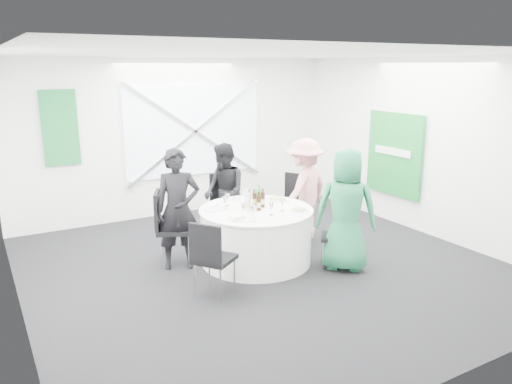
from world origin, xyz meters
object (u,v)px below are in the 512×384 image
banquet_table (256,235)px  chair_front_right (342,232)px  person_woman_pink (304,190)px  person_man_back (224,192)px  chair_back_left (167,222)px  person_man_back_left (178,209)px  clear_water_bottle (247,202)px  chair_back (225,199)px  person_woman_green (346,210)px  chair_front_left (211,254)px  chair_back_right (294,201)px  green_water_bottle (259,197)px

banquet_table → chair_front_right: chair_front_right is taller
person_woman_pink → person_man_back: bearing=-53.0°
chair_back_left → person_man_back_left: 0.27m
person_woman_pink → clear_water_bottle: (-1.26, -0.46, 0.08)m
chair_back → person_man_back: size_ratio=0.66×
chair_front_right → person_woman_green: 0.34m
chair_front_right → clear_water_bottle: (-1.06, 0.71, 0.39)m
chair_front_left → person_man_back_left: person_man_back_left is taller
chair_front_left → person_man_back_left: bearing=-36.7°
banquet_table → chair_back_right: bearing=29.8°
chair_back → person_man_back: 0.24m
chair_front_right → person_woman_pink: size_ratio=0.53×
chair_back_right → person_man_back_left: (-2.02, -0.24, 0.22)m
chair_back_right → chair_front_right: 1.32m
chair_front_left → person_man_back_left: (0.03, 1.07, 0.26)m
person_woman_pink → chair_back_left: bearing=-23.1°
banquet_table → chair_back_left: bearing=155.3°
green_water_bottle → person_woman_green: bearing=-50.4°
person_man_back → person_woman_green: (0.84, -1.90, 0.06)m
chair_back_left → person_woman_pink: bearing=-66.9°
person_man_back → chair_front_left: bearing=-27.8°
person_man_back → clear_water_bottle: size_ratio=4.92×
chair_front_left → person_woman_green: size_ratio=0.57×
banquet_table → chair_front_left: size_ratio=1.66×
chair_front_left → person_man_back: (1.08, 1.81, 0.21)m
chair_back → person_man_back_left: size_ratio=0.61×
person_man_back → clear_water_bottle: 1.13m
chair_front_right → chair_front_left: (-1.94, 0.00, 0.06)m
person_woman_pink → person_woman_green: person_woman_green is taller
person_man_back_left → clear_water_bottle: 0.93m
chair_back → chair_front_left: bearing=-114.0°
banquet_table → chair_back: (0.15, 1.24, 0.21)m
green_water_bottle → banquet_table: bearing=-133.2°
chair_back_left → green_water_bottle: (1.21, -0.37, 0.27)m
banquet_table → chair_back_right: size_ratio=1.54×
banquet_table → chair_back_left: 1.22m
chair_back_left → person_woman_green: (1.99, -1.31, 0.21)m
chair_back → chair_back_left: 1.44m
chair_back → green_water_bottle: size_ratio=3.30×
banquet_table → person_man_back: size_ratio=1.03×
person_man_back_left → clear_water_bottle: (0.85, -0.37, 0.07)m
green_water_bottle → clear_water_bottle: size_ratio=0.98×
chair_front_right → chair_back_right: bearing=-146.5°
person_man_back → green_water_bottle: person_man_back is taller
chair_back_right → person_woman_pink: bearing=0.8°
chair_back → chair_back_right: bearing=-29.6°
green_water_bottle → person_man_back: bearing=93.8°
chair_front_right → person_woman_pink: (0.20, 1.16, 0.31)m
chair_back_left → chair_back_right: chair_back_left is taller
chair_back_left → chair_front_left: chair_back_left is taller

